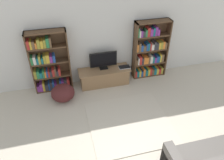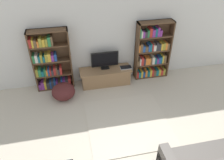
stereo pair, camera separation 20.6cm
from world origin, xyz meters
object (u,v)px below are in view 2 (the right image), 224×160
television (105,60)px  bookshelf_left (51,63)px  tv_stand (106,76)px  beanbag_ottoman (63,91)px  laptop (126,67)px  bookshelf_right (152,52)px

television → bookshelf_left: bearing=177.1°
tv_stand → beanbag_ottoman: bearing=-160.2°
laptop → bookshelf_right: bearing=11.8°
bookshelf_right → laptop: bookshelf_right is taller
bookshelf_right → tv_stand: bearing=-174.4°
bookshelf_right → beanbag_ottoman: size_ratio=2.81×
bookshelf_right → television: bookshelf_right is taller
bookshelf_left → television: 1.51m
tv_stand → bookshelf_right: bearing=5.6°
beanbag_ottoman → bookshelf_right: bearing=12.4°
laptop → beanbag_ottoman: (-1.85, -0.42, -0.28)m
laptop → beanbag_ottoman: size_ratio=0.54×
tv_stand → television: 0.52m
bookshelf_right → tv_stand: size_ratio=1.19×
bookshelf_left → television: size_ratio=2.25×
bookshelf_right → bookshelf_left: bearing=179.9°
bookshelf_left → laptop: size_ratio=5.22×
bookshelf_right → laptop: bearing=-168.2°
bookshelf_left → bookshelf_right: size_ratio=1.00×
tv_stand → beanbag_ottoman: size_ratio=2.37×
bookshelf_left → television: (1.50, -0.07, -0.05)m
television → laptop: 0.67m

